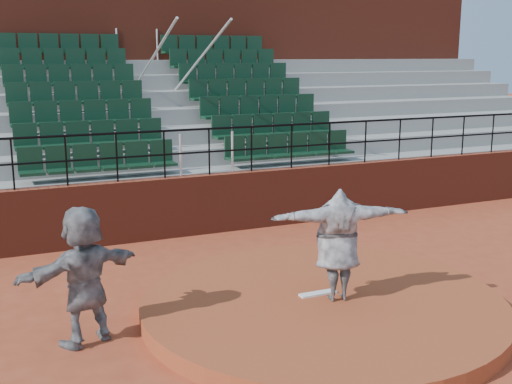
% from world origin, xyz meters
% --- Properties ---
extents(ground, '(90.00, 90.00, 0.00)m').
position_xyz_m(ground, '(0.00, 0.00, 0.00)').
color(ground, '#A14024').
rests_on(ground, ground).
extents(pitchers_mound, '(5.50, 5.50, 0.25)m').
position_xyz_m(pitchers_mound, '(0.00, 0.00, 0.12)').
color(pitchers_mound, '#9C4223').
rests_on(pitchers_mound, ground).
extents(pitching_rubber, '(0.60, 0.15, 0.03)m').
position_xyz_m(pitching_rubber, '(0.00, 0.15, 0.27)').
color(pitching_rubber, white).
rests_on(pitching_rubber, pitchers_mound).
extents(boundary_wall, '(24.00, 0.30, 1.30)m').
position_xyz_m(boundary_wall, '(0.00, 5.00, 0.65)').
color(boundary_wall, maroon).
rests_on(boundary_wall, ground).
extents(wall_railing, '(24.04, 0.05, 1.03)m').
position_xyz_m(wall_railing, '(0.00, 5.00, 2.03)').
color(wall_railing, black).
rests_on(wall_railing, boundary_wall).
extents(seating_deck, '(24.00, 5.97, 4.63)m').
position_xyz_m(seating_deck, '(0.00, 8.65, 1.44)').
color(seating_deck, gray).
rests_on(seating_deck, ground).
extents(press_box_facade, '(24.00, 3.00, 7.10)m').
position_xyz_m(press_box_facade, '(0.00, 12.60, 3.55)').
color(press_box_facade, maroon).
rests_on(press_box_facade, ground).
extents(pitcher, '(2.17, 1.02, 1.70)m').
position_xyz_m(pitcher, '(0.17, -0.11, 1.10)').
color(pitcher, black).
rests_on(pitcher, pitchers_mound).
extents(fielder, '(1.87, 1.14, 1.92)m').
position_xyz_m(fielder, '(-3.44, 0.44, 0.96)').
color(fielder, black).
rests_on(fielder, ground).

